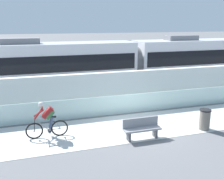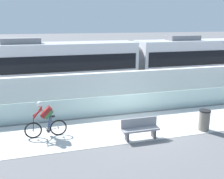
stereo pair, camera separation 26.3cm
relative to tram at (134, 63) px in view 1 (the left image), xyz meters
name	(u,v)px [view 1 (the left image)]	position (x,y,z in m)	size (l,w,h in m)	color
ground_plane	(139,126)	(-2.41, -6.85, -1.89)	(200.00, 200.00, 0.00)	slate
bike_path_deck	(139,126)	(-2.41, -6.85, -1.89)	(32.00, 3.20, 0.01)	silver
glass_parapet	(126,104)	(-2.41, -5.00, -1.37)	(32.00, 0.05, 1.04)	silver
concrete_barrier_wall	(116,88)	(-2.41, -3.20, -0.92)	(32.00, 0.36, 1.95)	white
tram_rail_near	(105,93)	(-2.41, -0.72, -1.89)	(32.00, 0.08, 0.01)	#595654
tram_rail_far	(100,88)	(-2.41, 0.72, -1.89)	(32.00, 0.08, 0.01)	#595654
tram	(134,63)	(0.00, 0.00, 0.00)	(22.56, 2.54, 3.81)	silver
cyclist_on_bike	(47,120)	(-6.66, -6.85, -1.11)	(1.77, 0.58, 1.61)	black
trash_bin	(205,119)	(0.27, -8.10, -1.41)	(0.51, 0.51, 0.96)	slate
bench	(142,128)	(-2.87, -8.14, -1.41)	(1.60, 0.45, 0.89)	gray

